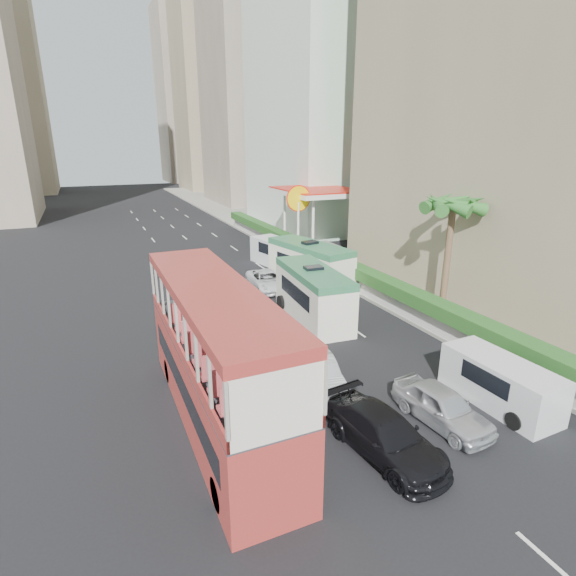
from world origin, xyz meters
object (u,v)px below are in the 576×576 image
panel_van_near (500,383)px  panel_van_far (278,253)px  car_silver_lane_b (440,422)px  van_asset (267,289)px  double_decker_bus (216,356)px  car_silver_lane_a (317,386)px  shell_station (317,219)px  minibus_far (310,265)px  minibus_near (313,294)px  car_black (383,453)px  palm_tree (447,263)px

panel_van_near → panel_van_far: panel_van_far is taller
car_silver_lane_b → van_asset: (-0.01, 16.77, 0.00)m
double_decker_bus → panel_van_near: size_ratio=2.48×
car_silver_lane_a → shell_station: 25.42m
minibus_far → panel_van_near: (0.00, -15.97, -0.62)m
minibus_far → panel_van_near: 15.99m
minibus_near → panel_van_near: 10.87m
car_black → van_asset: bearing=73.9°
car_silver_lane_b → panel_van_near: bearing=-3.0°
van_asset → panel_van_far: 6.29m
car_silver_lane_b → shell_station: size_ratio=0.49×
car_silver_lane_b → palm_tree: palm_tree is taller
van_asset → panel_van_far: size_ratio=0.83×
car_silver_lane_b → palm_tree: bearing=43.2°
car_silver_lane_b → palm_tree: (6.66, 7.38, 3.38)m
palm_tree → shell_station: bearing=83.4°
shell_station → car_silver_lane_b: bearing=-108.6°
car_black → van_asset: size_ratio=1.08×
van_asset → minibus_far: (2.87, -0.71, 1.51)m
shell_station → car_silver_lane_a: bearing=-117.6°
minibus_far → van_asset: bearing=154.8°
panel_van_near → minibus_far: bearing=88.3°
double_decker_bus → minibus_far: bearing=51.7°
double_decker_bus → palm_tree: (13.80, 4.00, 0.85)m
double_decker_bus → panel_van_near: (10.00, -3.30, -1.64)m
minibus_far → shell_station: 12.01m
minibus_far → panel_van_near: size_ratio=1.54×
van_asset → minibus_near: 6.31m
car_silver_lane_a → van_asset: (2.83, 12.78, 0.00)m
minibus_far → double_decker_bus: bearing=-139.6°
car_silver_lane_a → van_asset: car_silver_lane_a is taller
minibus_far → panel_van_far: size_ratio=1.31×
minibus_near → car_silver_lane_b: bearing=-87.1°
car_black → palm_tree: palm_tree is taller
shell_station → double_decker_bus: bearing=-124.8°
minibus_near → shell_station: size_ratio=0.82×
minibus_near → palm_tree: palm_tree is taller
minibus_far → palm_tree: (3.80, -8.67, 1.87)m
double_decker_bus → car_black: bearing=-42.2°
van_asset → car_black: bearing=-95.7°
van_asset → panel_van_far: bearing=63.8°
car_silver_lane_b → van_asset: bearing=85.3°
van_asset → panel_van_near: bearing=-76.7°
double_decker_bus → car_silver_lane_b: bearing=-25.4°
car_black → minibus_far: minibus_far is taller
double_decker_bus → van_asset: 15.37m
car_black → panel_van_near: 5.79m
van_asset → minibus_far: 3.32m
car_silver_lane_a → van_asset: bearing=86.1°
palm_tree → shell_station: (2.20, 19.00, -0.63)m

